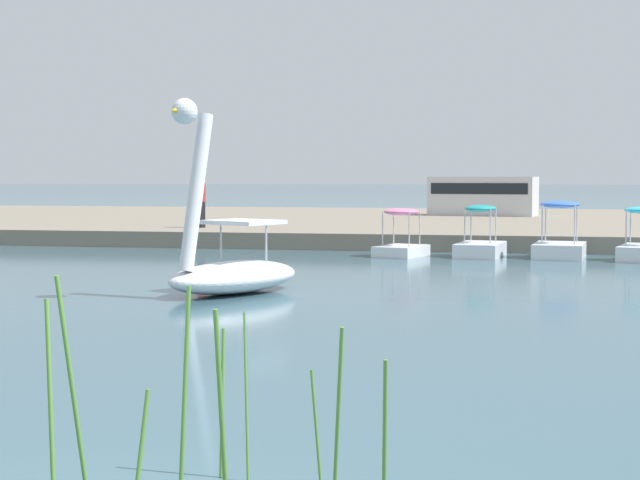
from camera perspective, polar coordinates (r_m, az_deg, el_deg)
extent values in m
cube|color=slate|center=(43.35, 8.50, 0.90)|extent=(125.04, 25.81, 0.51)
ellipsoid|color=white|center=(19.72, -4.84, -2.09)|extent=(2.76, 3.60, 0.62)
cylinder|color=white|center=(18.86, -6.99, 2.69)|extent=(0.60, 0.87, 2.94)
sphere|color=white|center=(18.69, -7.64, 7.20)|extent=(0.63, 0.63, 0.48)
cone|color=yellow|center=(18.56, -8.06, 7.22)|extent=(0.36, 0.37, 0.26)
cube|color=white|center=(19.84, -4.36, 1.01)|extent=(1.68, 1.60, 0.08)
cylinder|color=silver|center=(20.25, -5.60, 0.00)|extent=(0.04, 0.04, 0.75)
cylinder|color=silver|center=(19.47, -3.05, -0.13)|extent=(0.04, 0.04, 0.75)
cube|color=white|center=(28.74, 4.59, -0.62)|extent=(1.52, 1.95, 0.31)
ellipsoid|color=pink|center=(28.69, 4.60, 1.59)|extent=(1.23, 1.21, 0.20)
cylinder|color=#B7B7BF|center=(29.22, 4.17, 0.69)|extent=(0.04, 0.04, 0.96)
cylinder|color=#B7B7BF|center=(28.91, 5.63, 0.65)|extent=(0.04, 0.04, 0.96)
cylinder|color=#B7B7BF|center=(28.51, 3.55, 0.62)|extent=(0.04, 0.04, 0.96)
cylinder|color=#B7B7BF|center=(28.19, 5.04, 0.58)|extent=(0.04, 0.04, 0.96)
cube|color=white|center=(28.93, 9.01, -0.54)|extent=(1.43, 2.31, 0.39)
ellipsoid|color=teal|center=(28.87, 9.03, 1.77)|extent=(1.03, 1.32, 0.20)
cylinder|color=#B7B7BF|center=(29.43, 8.49, 0.86)|extent=(0.04, 0.04, 0.97)
cylinder|color=#B7B7BF|center=(29.31, 9.87, 0.84)|extent=(0.04, 0.04, 0.97)
cylinder|color=#B7B7BF|center=(28.46, 8.15, 0.77)|extent=(0.04, 0.04, 0.97)
cylinder|color=#B7B7BF|center=(28.34, 9.57, 0.75)|extent=(0.04, 0.04, 0.97)
cube|color=white|center=(28.92, 13.33, -0.58)|extent=(1.55, 2.25, 0.41)
ellipsoid|color=blue|center=(28.86, 13.36, 1.96)|extent=(1.21, 1.36, 0.20)
cylinder|color=#B7B7BF|center=(29.41, 12.58, 0.95)|extent=(0.04, 0.04, 1.08)
cylinder|color=#B7B7BF|center=(29.35, 14.27, 0.92)|extent=(0.04, 0.04, 1.08)
cylinder|color=#B7B7BF|center=(28.42, 12.40, 0.86)|extent=(0.04, 0.04, 1.08)
cylinder|color=#B7B7BF|center=(28.35, 14.14, 0.83)|extent=(0.04, 0.04, 1.08)
cylinder|color=#B7B7BF|center=(29.02, 17.08, 0.72)|extent=(0.04, 0.04, 0.95)
cylinder|color=#B7B7BF|center=(28.24, 16.85, 0.65)|extent=(0.04, 0.04, 0.95)
cube|color=black|center=(34.93, -6.70, 1.42)|extent=(0.28, 0.28, 0.88)
cube|color=#A53333|center=(34.91, -6.71, 2.67)|extent=(0.31, 0.31, 0.64)
sphere|color=tan|center=(34.91, -6.71, 3.39)|extent=(0.24, 0.24, 0.24)
cube|color=silver|center=(46.17, 9.16, 2.45)|extent=(4.93, 2.62, 1.74)
cube|color=black|center=(46.17, 9.16, 2.89)|extent=(4.57, 2.60, 0.49)
cylinder|color=#4C7F33|center=(7.25, -5.61, -9.08)|extent=(0.07, 0.15, 1.34)
cylinder|color=#4C7F33|center=(7.51, -0.22, -10.52)|extent=(0.10, 0.04, 0.85)
cylinder|color=#4C7F33|center=(6.82, -10.08, -11.93)|extent=(0.10, 0.15, 0.87)
cylinder|color=#4C7F33|center=(6.93, -4.16, -9.64)|extent=(0.09, 0.18, 1.33)
cylinder|color=#4C7F33|center=(7.07, -14.93, -9.07)|extent=(0.13, 0.15, 1.44)
cylinder|color=#4C7F33|center=(7.57, -13.82, -7.75)|extent=(0.15, 0.21, 1.56)
cylinder|color=#4C7F33|center=(7.02, 1.02, -9.82)|extent=(0.12, 0.20, 1.25)
cylinder|color=#4C7F33|center=(6.95, -7.64, -8.85)|extent=(0.09, 0.09, 1.53)
cylinder|color=#4C7F33|center=(7.75, -5.53, -9.10)|extent=(0.03, 0.14, 1.11)
cylinder|color=#4C7F33|center=(6.62, 3.66, -11.34)|extent=(0.05, 0.14, 1.10)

